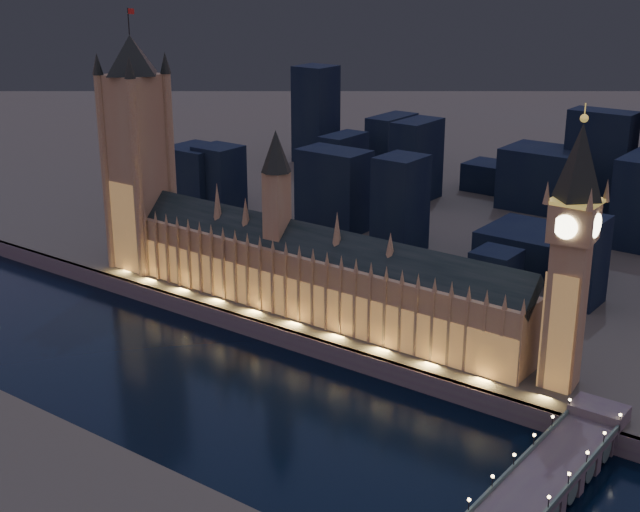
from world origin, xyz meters
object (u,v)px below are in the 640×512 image
Objects in this scene: elizabeth_tower at (573,235)px; westminster_bridge at (538,492)px; victoria_tower at (137,143)px; palace_of_westminster at (312,273)px.

elizabeth_tower is 0.90× the size of westminster_bridge.
palace_of_westminster is at bearing -0.10° from victoria_tower.
victoria_tower is at bearing 179.90° from palace_of_westminster.
elizabeth_tower is at bearing 107.78° from westminster_bridge.
palace_of_westminster is 118.74m from elizabeth_tower.
westminster_bridge is at bearing -26.05° from palace_of_westminster.
westminster_bridge is (238.96, -65.38, -63.82)m from victoria_tower.
victoria_tower is 218.06m from elizabeth_tower.
victoria_tower reaches higher than elizabeth_tower.
victoria_tower reaches higher than westminster_bridge.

